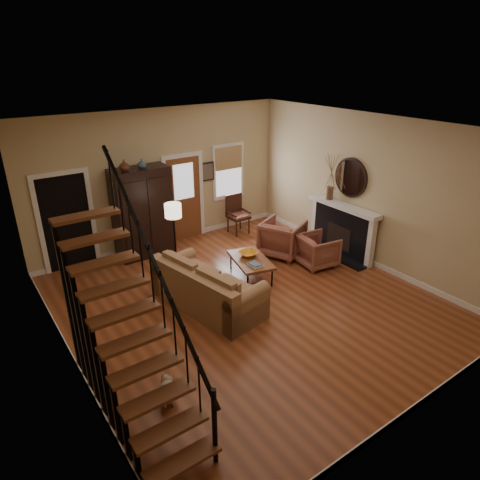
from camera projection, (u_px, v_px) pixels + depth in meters
room at (181, 208)px, 8.75m from camera, size 7.00×7.33×3.30m
staircase at (127, 308)px, 5.17m from camera, size 0.94×2.80×3.20m
fireplace at (343, 225)px, 9.99m from camera, size 0.33×1.95×2.30m
armoire at (143, 213)px, 9.82m from camera, size 1.30×0.60×2.10m
vase_a at (124, 165)px, 9.09m from camera, size 0.24×0.24×0.25m
vase_b at (142, 164)px, 9.30m from camera, size 0.20×0.20×0.21m
sofa at (208, 286)px, 8.00m from camera, size 1.38×2.39×0.84m
coffee_table at (251, 268)px, 9.09m from camera, size 0.93×1.28×0.44m
bowl at (248, 254)px, 9.12m from camera, size 0.39×0.39×0.10m
books at (255, 265)px, 8.70m from camera, size 0.21×0.29×0.05m
armchair_left at (317, 251)px, 9.57m from camera, size 0.89×0.87×0.72m
armchair_right at (282, 238)px, 10.05m from camera, size 1.22×1.21×0.84m
floor_lamp at (175, 238)px, 9.18m from camera, size 0.41×0.41×1.55m
side_chair at (238, 215)px, 11.23m from camera, size 0.54×0.54×1.02m
dog at (168, 393)px, 5.86m from camera, size 0.40×0.49×0.31m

